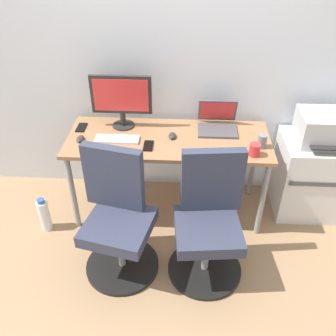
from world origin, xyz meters
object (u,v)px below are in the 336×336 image
water_bottle_on_floor (44,215)px  open_laptop (217,122)px  coffee_mug (255,150)px  printer (323,128)px  office_chair_right (208,223)px  desktop_monitor (121,98)px  office_chair_left (118,219)px  side_cabinet (310,175)px

water_bottle_on_floor → open_laptop: size_ratio=1.00×
coffee_mug → printer: bearing=28.6°
open_laptop → office_chair_right: bearing=-95.5°
water_bottle_on_floor → desktop_monitor: 1.14m
office_chair_left → water_bottle_on_floor: 0.80m
side_cabinet → desktop_monitor: (-1.58, 0.07, 0.64)m
side_cabinet → printer: printer is taller
desktop_monitor → water_bottle_on_floor: bearing=-142.3°
printer → office_chair_right: bearing=-141.2°
water_bottle_on_floor → coffee_mug: 1.75m
office_chair_right → open_laptop: open_laptop is taller
desktop_monitor → office_chair_left: bearing=-85.6°
printer → coffee_mug: size_ratio=4.35×
open_laptop → side_cabinet: bearing=-5.2°
office_chair_right → water_bottle_on_floor: 1.37m
water_bottle_on_floor → coffee_mug: size_ratio=3.37×
side_cabinet → water_bottle_on_floor: 2.25m
office_chair_right → coffee_mug: size_ratio=10.22×
desktop_monitor → coffee_mug: bearing=-20.5°
side_cabinet → water_bottle_on_floor: size_ratio=2.19×
office_chair_left → open_laptop: 1.12m
office_chair_left → printer: 1.72m
side_cabinet → desktop_monitor: 1.71m
office_chair_left → office_chair_right: bearing=0.1°
side_cabinet → office_chair_right: bearing=-141.2°
printer → coffee_mug: 0.64m
side_cabinet → open_laptop: bearing=174.8°
coffee_mug → desktop_monitor: bearing=159.5°
side_cabinet → coffee_mug: bearing=-151.3°
office_chair_right → printer: size_ratio=2.35×
open_laptop → coffee_mug: (0.25, -0.38, -0.01)m
side_cabinet → coffee_mug: coffee_mug is taller
open_laptop → coffee_mug: open_laptop is taller
open_laptop → coffee_mug: size_ratio=3.37×
side_cabinet → printer: size_ratio=1.70×
office_chair_left → office_chair_right: (0.63, 0.00, 0.00)m
desktop_monitor → open_laptop: size_ratio=1.55×
side_cabinet → office_chair_left: bearing=-154.8°
side_cabinet → printer: (0.00, -0.00, 0.46)m
office_chair_left → desktop_monitor: size_ratio=1.96×
office_chair_right → coffee_mug: 0.63m
office_chair_left → open_laptop: size_ratio=3.03×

